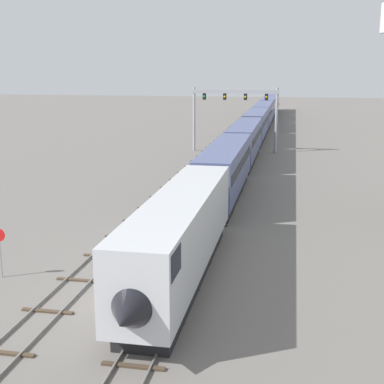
{
  "coord_description": "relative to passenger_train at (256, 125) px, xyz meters",
  "views": [
    {
      "loc": [
        7.82,
        -24.5,
        11.53
      ],
      "look_at": [
        1.0,
        12.0,
        3.0
      ],
      "focal_mm": 50.65,
      "sensor_mm": 36.0,
      "label": 1
    }
  ],
  "objects": [
    {
      "name": "track_near",
      "position": [
        -5.5,
        -22.76,
        -2.55
      ],
      "size": [
        2.6,
        160.0,
        0.16
      ],
      "color": "slate",
      "rests_on": "ground"
    },
    {
      "name": "track_main",
      "position": [
        0.0,
        -2.76,
        -2.55
      ],
      "size": [
        2.6,
        200.0,
        0.16
      ],
      "color": "slate",
      "rests_on": "ground"
    },
    {
      "name": "ground_plane",
      "position": [
        -2.0,
        -62.76,
        -2.61
      ],
      "size": [
        400.0,
        400.0,
        0.0
      ],
      "primitive_type": "plane",
      "color": "slate"
    },
    {
      "name": "passenger_train",
      "position": [
        0.0,
        0.0,
        0.0
      ],
      "size": [
        3.04,
        138.17,
        4.8
      ],
      "color": "silver",
      "rests_on": "ground"
    },
    {
      "name": "signal_gantry",
      "position": [
        -2.25,
        -11.69,
        3.88
      ],
      "size": [
        12.1,
        0.49,
        8.94
      ],
      "color": "#999BA0",
      "rests_on": "ground"
    },
    {
      "name": "stop_sign",
      "position": [
        -10.0,
        -61.03,
        -0.74
      ],
      "size": [
        0.76,
        0.08,
        2.88
      ],
      "color": "gray",
      "rests_on": "ground"
    }
  ]
}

